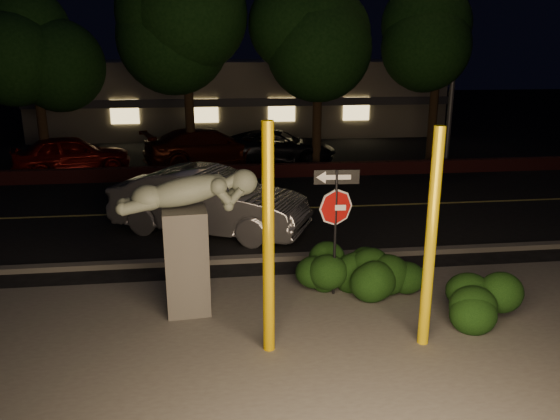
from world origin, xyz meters
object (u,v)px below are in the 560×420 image
object	(u,v)px
signpost	(336,208)
parked_car_darkred	(208,147)
silver_sedan	(209,201)
yellow_pole_right	(431,241)
parked_car_red	(72,154)
yellow_pole_left	(268,242)
streetlight	(455,5)
parked_car_dark	(278,147)
sculpture	(188,227)

from	to	relation	value
signpost	parked_car_darkred	world-z (taller)	signpost
silver_sedan	signpost	bearing A→B (deg)	-125.27
yellow_pole_right	parked_car_red	bearing A→B (deg)	121.73
yellow_pole_left	streetlight	world-z (taller)	streetlight
parked_car_red	parked_car_dark	distance (m)	8.21
sculpture	parked_car_dark	size ratio (longest dim) A/B	0.53
yellow_pole_right	streetlight	size ratio (longest dim) A/B	0.34
sculpture	parked_car_red	distance (m)	13.37
sculpture	yellow_pole_left	bearing A→B (deg)	-55.43
silver_sedan	parked_car_dark	bearing A→B (deg)	7.32
yellow_pole_left	silver_sedan	world-z (taller)	yellow_pole_left
parked_car_darkred	parked_car_dark	distance (m)	2.91
streetlight	parked_car_darkred	xyz separation A→B (m)	(-9.54, 1.32, -5.48)
parked_car_red	yellow_pole_right	bearing A→B (deg)	-164.86
yellow_pole_right	streetlight	bearing A→B (deg)	65.86
streetlight	sculpture	bearing A→B (deg)	-153.61
signpost	parked_car_red	bearing A→B (deg)	126.35
signpost	sculpture	size ratio (longest dim) A/B	0.96
yellow_pole_left	parked_car_dark	world-z (taller)	yellow_pole_left
yellow_pole_left	signpost	xyz separation A→B (m)	(1.46, 1.88, -0.05)
yellow_pole_left	signpost	size ratio (longest dim) A/B	1.47
yellow_pole_left	yellow_pole_right	distance (m)	2.50
yellow_pole_left	parked_car_darkred	world-z (taller)	yellow_pole_left
yellow_pole_left	sculpture	bearing A→B (deg)	129.55
streetlight	parked_car_dark	world-z (taller)	streetlight
yellow_pole_right	parked_car_darkred	size ratio (longest dim) A/B	0.67
yellow_pole_right	streetlight	distance (m)	15.54
yellow_pole_right	silver_sedan	distance (m)	7.09
sculpture	parked_car_darkred	world-z (taller)	sculpture
streetlight	parked_car_dark	distance (m)	8.80
sculpture	silver_sedan	distance (m)	4.57
yellow_pole_left	streetlight	size ratio (longest dim) A/B	0.35
silver_sedan	parked_car_red	size ratio (longest dim) A/B	1.17
yellow_pole_right	streetlight	world-z (taller)	streetlight
sculpture	parked_car_red	bearing A→B (deg)	106.67
parked_car_red	parked_car_dark	xyz separation A→B (m)	(8.14, 1.09, -0.06)
parked_car_dark	silver_sedan	bearing A→B (deg)	173.62
sculpture	parked_car_red	size ratio (longest dim) A/B	0.60
signpost	sculpture	xyz separation A→B (m)	(-2.73, -0.35, -0.16)
yellow_pole_right	sculpture	world-z (taller)	yellow_pole_right
streetlight	silver_sedan	xyz separation A→B (m)	(-9.50, -7.44, -5.40)
parked_car_red	parked_car_darkred	bearing A→B (deg)	-97.41
yellow_pole_left	parked_car_darkred	size ratio (longest dim) A/B	0.69
sculpture	parked_car_darkred	size ratio (longest dim) A/B	0.49
sculpture	parked_car_dark	xyz separation A→B (m)	(3.21, 13.49, -0.92)
yellow_pole_right	silver_sedan	size ratio (longest dim) A/B	0.70
sculpture	yellow_pole_right	bearing A→B (deg)	-28.65
yellow_pole_right	parked_car_red	xyz separation A→B (m)	(-8.69, 14.05, -1.03)
sculpture	parked_car_dark	distance (m)	13.89
signpost	sculpture	bearing A→B (deg)	-168.83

